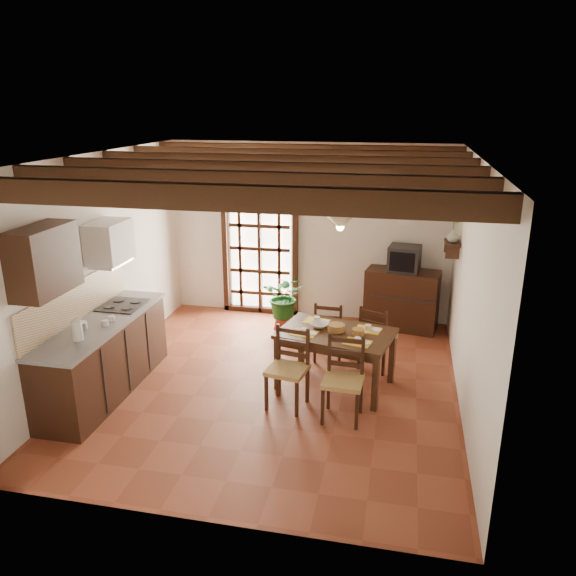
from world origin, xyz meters
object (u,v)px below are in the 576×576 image
(potted_plant, at_px, (285,294))
(chair_far_left, at_px, (329,341))
(chair_far_right, at_px, (377,349))
(sideboard, at_px, (402,299))
(crt_tv, at_px, (404,259))
(kitchen_counter, at_px, (104,356))
(chair_near_right, at_px, (343,395))
(chair_near_left, at_px, (288,383))
(dining_table, at_px, (336,339))
(pendant_lamp, at_px, (340,220))

(potted_plant, bearing_deg, chair_far_left, -48.92)
(chair_far_right, distance_m, sideboard, 1.55)
(sideboard, distance_m, crt_tv, 0.66)
(kitchen_counter, bearing_deg, chair_near_right, -0.47)
(sideboard, bearing_deg, chair_near_left, -104.92)
(kitchen_counter, xyz_separation_m, chair_far_right, (3.19, 1.32, -0.20))
(sideboard, bearing_deg, dining_table, -100.19)
(chair_near_right, height_order, sideboard, chair_near_right)
(kitchen_counter, height_order, dining_table, kitchen_counter)
(chair_far_left, xyz_separation_m, crt_tv, (0.94, 1.36, 0.85))
(chair_far_right, bearing_deg, kitchen_counter, 45.00)
(dining_table, xyz_separation_m, crt_tv, (0.76, 2.10, 0.49))
(sideboard, xyz_separation_m, crt_tv, (0.00, -0.01, 0.66))
(chair_near_right, height_order, potted_plant, potted_plant)
(sideboard, height_order, pendant_lamp, pendant_lamp)
(pendant_lamp, bearing_deg, chair_near_left, -124.32)
(chair_near_left, bearing_deg, chair_far_right, 61.43)
(chair_near_left, bearing_deg, chair_near_right, -2.57)
(chair_near_left, bearing_deg, sideboard, 75.30)
(sideboard, bearing_deg, crt_tv, -80.35)
(chair_far_right, relative_size, sideboard, 0.81)
(chair_far_left, relative_size, chair_far_right, 0.97)
(kitchen_counter, xyz_separation_m, potted_plant, (1.71, 2.40, 0.10))
(kitchen_counter, relative_size, crt_tv, 4.38)
(dining_table, height_order, chair_far_left, chair_far_left)
(dining_table, xyz_separation_m, chair_far_left, (-0.18, 0.74, -0.37))
(chair_near_left, xyz_separation_m, crt_tv, (1.24, 2.70, 0.83))
(kitchen_counter, distance_m, crt_tv, 4.52)
(chair_far_right, bearing_deg, dining_table, 74.22)
(chair_near_right, bearing_deg, sideboard, 80.97)
(pendant_lamp, bearing_deg, crt_tv, 69.20)
(crt_tv, bearing_deg, potted_plant, -158.38)
(sideboard, distance_m, pendant_lamp, 2.68)
(sideboard, height_order, potted_plant, potted_plant)
(dining_table, bearing_deg, chair_near_right, -64.09)
(sideboard, bearing_deg, kitchen_counter, -131.22)
(chair_near_right, relative_size, chair_far_left, 1.10)
(chair_far_right, distance_m, pendant_lamp, 1.93)
(chair_far_right, xyz_separation_m, crt_tv, (0.29, 1.50, 0.84))
(chair_near_right, bearing_deg, chair_near_left, 170.09)
(pendant_lamp, bearing_deg, dining_table, -90.00)
(chair_far_left, bearing_deg, kitchen_counter, 31.98)
(chair_far_right, relative_size, pendant_lamp, 1.05)
(kitchen_counter, bearing_deg, chair_near_left, 3.09)
(dining_table, height_order, potted_plant, potted_plant)
(chair_near_right, xyz_separation_m, potted_plant, (-1.18, 2.43, 0.28))
(kitchen_counter, bearing_deg, pendant_lamp, 16.79)
(dining_table, bearing_deg, chair_far_left, 115.88)
(chair_near_left, bearing_deg, dining_table, 61.31)
(chair_far_left, bearing_deg, potted_plant, -46.92)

